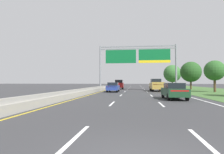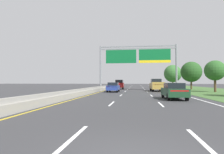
{
  "view_description": "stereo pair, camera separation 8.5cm",
  "coord_description": "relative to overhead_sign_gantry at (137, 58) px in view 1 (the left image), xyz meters",
  "views": [
    {
      "loc": [
        -0.04,
        -4.03,
        1.69
      ],
      "look_at": [
        -2.98,
        19.5,
        2.28
      ],
      "focal_mm": 30.39,
      "sensor_mm": 36.0,
      "label": 1
    },
    {
      "loc": [
        0.04,
        -4.02,
        1.69
      ],
      "look_at": [
        -2.98,
        19.5,
        2.28
      ],
      "focal_mm": 30.39,
      "sensor_mm": 36.0,
      "label": 2
    }
  ],
  "objects": [
    {
      "name": "roadside_tree_distant",
      "position": [
        9.97,
        18.04,
        -2.32
      ],
      "size": [
        4.9,
        4.9,
        6.44
      ],
      "color": "#4C3823",
      "rests_on": "ground"
    },
    {
      "name": "car_red_left_lane_suv",
      "position": [
        -4.13,
        6.37,
        -5.2
      ],
      "size": [
        1.99,
        4.74,
        2.11
      ],
      "rotation": [
        0.0,
        0.0,
        1.59
      ],
      "color": "maroon",
      "rests_on": "ground"
    },
    {
      "name": "lane_striping",
      "position": [
        -0.3,
        1.34,
        -6.3
      ],
      "size": [
        11.96,
        106.0,
        0.01
      ],
      "color": "white",
      "rests_on": "ground"
    },
    {
      "name": "car_darkgreen_right_lane_sedan",
      "position": [
        3.34,
        -18.31,
        -5.49
      ],
      "size": [
        1.93,
        4.44,
        1.57
      ],
      "rotation": [
        0.0,
        0.0,
        1.6
      ],
      "color": "#193D23",
      "rests_on": "ground"
    },
    {
      "name": "grass_verge_right",
      "position": [
        13.65,
        1.79,
        -6.29
      ],
      "size": [
        14.0,
        110.0,
        0.02
      ],
      "primitive_type": "cube",
      "color": "#3D602D",
      "rests_on": "ground"
    },
    {
      "name": "overhead_sign_gantry",
      "position": [
        0.0,
        0.0,
        0.0
      ],
      "size": [
        15.06,
        0.42,
        8.87
      ],
      "color": "gray",
      "rests_on": "ground"
    },
    {
      "name": "roadside_tree_far",
      "position": [
        11.54,
        5.59,
        -2.49
      ],
      "size": [
        4.42,
        4.42,
        6.04
      ],
      "color": "#4C3823",
      "rests_on": "ground"
    },
    {
      "name": "pickup_truck_gold",
      "position": [
        3.3,
        -2.87,
        -5.23
      ],
      "size": [
        2.11,
        5.44,
        2.2
      ],
      "rotation": [
        0.0,
        0.0,
        1.59
      ],
      "color": "#A38438",
      "rests_on": "ground"
    },
    {
      "name": "roadside_tree_mid",
      "position": [
        12.35,
        -4.79,
        -2.82
      ],
      "size": [
        3.27,
        3.27,
        5.14
      ],
      "color": "#4C3823",
      "rests_on": "ground"
    },
    {
      "name": "median_barrier_concrete",
      "position": [
        -6.9,
        1.79,
        -5.95
      ],
      "size": [
        0.6,
        110.0,
        0.85
      ],
      "color": "#99968E",
      "rests_on": "ground"
    },
    {
      "name": "car_blue_left_lane_sedan",
      "position": [
        -4.03,
        -6.28,
        -5.49
      ],
      "size": [
        1.83,
        4.4,
        1.57
      ],
      "rotation": [
        0.0,
        0.0,
        1.57
      ],
      "color": "navy",
      "rests_on": "ground"
    },
    {
      "name": "ground_plane",
      "position": [
        -0.3,
        1.79,
        -6.3
      ],
      "size": [
        220.0,
        220.0,
        0.0
      ],
      "primitive_type": "plane",
      "color": "#333335"
    }
  ]
}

